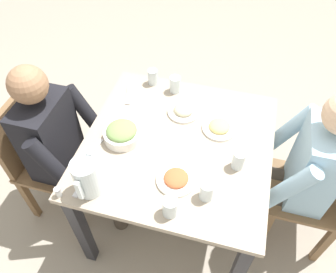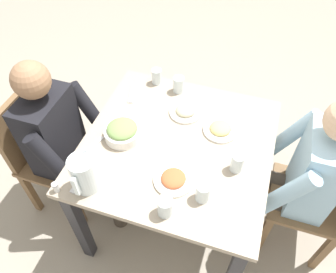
{
  "view_description": "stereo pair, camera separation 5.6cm",
  "coord_description": "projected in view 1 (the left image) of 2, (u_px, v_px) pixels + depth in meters",
  "views": [
    {
      "loc": [
        1.06,
        0.24,
        2.06
      ],
      "look_at": [
        -0.0,
        -0.05,
        0.78
      ],
      "focal_mm": 34.96,
      "sensor_mm": 36.0,
      "label": 1
    },
    {
      "loc": [
        1.05,
        0.29,
        2.06
      ],
      "look_at": [
        -0.0,
        -0.05,
        0.78
      ],
      "focal_mm": 34.96,
      "sensor_mm": 36.0,
      "label": 2
    }
  ],
  "objects": [
    {
      "name": "salt_shaker",
      "position": [
        58.0,
        192.0,
        1.47
      ],
      "size": [
        0.03,
        0.03,
        0.05
      ],
      "color": "white",
      "rests_on": "dining_table"
    },
    {
      "name": "dining_table",
      "position": [
        177.0,
        156.0,
        1.79
      ],
      "size": [
        0.96,
        0.96,
        0.75
      ],
      "color": "gray",
      "rests_on": "ground_plane"
    },
    {
      "name": "diner_far",
      "position": [
        294.0,
        168.0,
        1.74
      ],
      "size": [
        0.48,
        0.53,
        1.15
      ],
      "color": "#9EC6E0",
      "rests_on": "ground_plane"
    },
    {
      "name": "chair_far",
      "position": [
        324.0,
        191.0,
        1.82
      ],
      "size": [
        0.4,
        0.4,
        0.86
      ],
      "color": "brown",
      "rests_on": "ground_plane"
    },
    {
      "name": "knife_near",
      "position": [
        116.0,
        128.0,
        1.76
      ],
      "size": [
        0.19,
        0.03,
        0.01
      ],
      "primitive_type": "cube",
      "rotation": [
        0.0,
        0.0,
        0.09
      ],
      "color": "silver",
      "rests_on": "dining_table"
    },
    {
      "name": "plate_rice_curry",
      "position": [
        176.0,
        179.0,
        1.53
      ],
      "size": [
        0.19,
        0.19,
        0.04
      ],
      "color": "white",
      "rests_on": "dining_table"
    },
    {
      "name": "fork_far",
      "position": [
        84.0,
        182.0,
        1.53
      ],
      "size": [
        0.17,
        0.04,
        0.01
      ],
      "primitive_type": "cube",
      "rotation": [
        0.0,
        0.0,
        -0.1
      ],
      "color": "silver",
      "rests_on": "dining_table"
    },
    {
      "name": "water_glass_near_left",
      "position": [
        239.0,
        160.0,
        1.56
      ],
      "size": [
        0.06,
        0.06,
        0.1
      ],
      "primitive_type": "cylinder",
      "color": "silver",
      "rests_on": "dining_table"
    },
    {
      "name": "diner_near",
      "position": [
        67.0,
        147.0,
        1.84
      ],
      "size": [
        0.48,
        0.53,
        1.15
      ],
      "color": "black",
      "rests_on": "ground_plane"
    },
    {
      "name": "salad_bowl",
      "position": [
        122.0,
        133.0,
        1.68
      ],
      "size": [
        0.19,
        0.19,
        0.09
      ],
      "color": "white",
      "rests_on": "dining_table"
    },
    {
      "name": "plate_beans",
      "position": [
        184.0,
        111.0,
        1.83
      ],
      "size": [
        0.18,
        0.18,
        0.05
      ],
      "color": "white",
      "rests_on": "dining_table"
    },
    {
      "name": "plate_fries",
      "position": [
        219.0,
        127.0,
        1.75
      ],
      "size": [
        0.18,
        0.18,
        0.05
      ],
      "color": "white",
      "rests_on": "dining_table"
    },
    {
      "name": "chair_near",
      "position": [
        42.0,
        155.0,
        1.99
      ],
      "size": [
        0.4,
        0.4,
        0.86
      ],
      "color": "brown",
      "rests_on": "ground_plane"
    },
    {
      "name": "water_glass_far_right",
      "position": [
        175.0,
        84.0,
        1.93
      ],
      "size": [
        0.06,
        0.06,
        0.1
      ],
      "primitive_type": "cylinder",
      "color": "silver",
      "rests_on": "dining_table"
    },
    {
      "name": "water_glass_far_left",
      "position": [
        207.0,
        191.0,
        1.45
      ],
      "size": [
        0.07,
        0.07,
        0.1
      ],
      "primitive_type": "cylinder",
      "color": "silver",
      "rests_on": "dining_table"
    },
    {
      "name": "water_pitcher",
      "position": [
        87.0,
        177.0,
        1.44
      ],
      "size": [
        0.16,
        0.12,
        0.19
      ],
      "color": "silver",
      "rests_on": "dining_table"
    },
    {
      "name": "water_glass_center",
      "position": [
        153.0,
        77.0,
        1.98
      ],
      "size": [
        0.06,
        0.06,
        0.09
      ],
      "primitive_type": "cylinder",
      "color": "silver",
      "rests_on": "dining_table"
    },
    {
      "name": "fork_near",
      "position": [
        129.0,
        94.0,
        1.94
      ],
      "size": [
        0.17,
        0.07,
        0.01
      ],
      "primitive_type": "cube",
      "rotation": [
        0.0,
        0.0,
        0.25
      ],
      "color": "silver",
      "rests_on": "dining_table"
    },
    {
      "name": "knife_far",
      "position": [
        91.0,
        152.0,
        1.65
      ],
      "size": [
        0.18,
        0.06,
        0.01
      ],
      "primitive_type": "cube",
      "rotation": [
        0.0,
        0.0,
        -0.22
      ],
      "color": "silver",
      "rests_on": "dining_table"
    },
    {
      "name": "water_glass_by_pitcher",
      "position": [
        170.0,
        207.0,
        1.4
      ],
      "size": [
        0.07,
        0.07,
        0.1
      ],
      "primitive_type": "cylinder",
      "color": "silver",
      "rests_on": "dining_table"
    },
    {
      "name": "ground_plane",
      "position": [
        175.0,
        212.0,
        2.27
      ],
      "size": [
        8.0,
        8.0,
        0.0
      ],
      "primitive_type": "plane",
      "color": "gray"
    }
  ]
}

